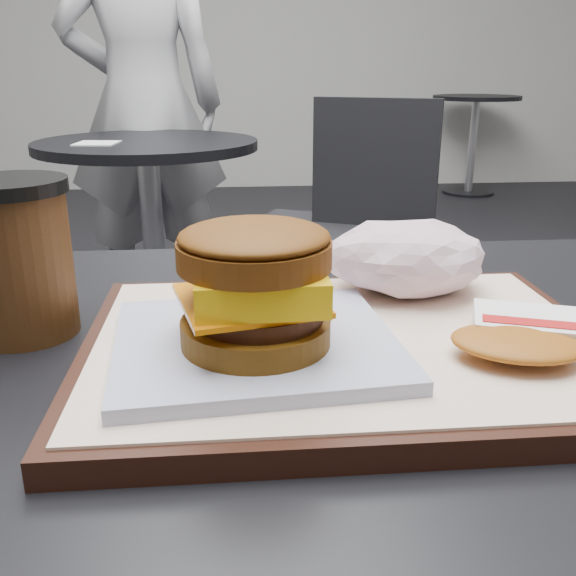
# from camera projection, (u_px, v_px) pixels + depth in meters

# --- Properties ---
(customer_table) EXTENTS (0.80, 0.60, 0.77)m
(customer_table) POSITION_uv_depth(u_px,v_px,m) (346.00, 546.00, 0.55)
(customer_table) COLOR #A5A5AA
(customer_table) RESTS_ON ground
(serving_tray) EXTENTS (0.38, 0.28, 0.02)m
(serving_tray) POSITION_uv_depth(u_px,v_px,m) (346.00, 348.00, 0.47)
(serving_tray) COLOR black
(serving_tray) RESTS_ON customer_table
(breakfast_sandwich) EXTENTS (0.20, 0.19, 0.09)m
(breakfast_sandwich) POSITION_uv_depth(u_px,v_px,m) (256.00, 300.00, 0.42)
(breakfast_sandwich) COLOR silver
(breakfast_sandwich) RESTS_ON serving_tray
(hash_brown) EXTENTS (0.13, 0.11, 0.02)m
(hash_brown) POSITION_uv_depth(u_px,v_px,m) (529.00, 335.00, 0.44)
(hash_brown) COLOR white
(hash_brown) RESTS_ON serving_tray
(crumpled_wrapper) EXTENTS (0.14, 0.11, 0.06)m
(crumpled_wrapper) POSITION_uv_depth(u_px,v_px,m) (406.00, 257.00, 0.55)
(crumpled_wrapper) COLOR white
(crumpled_wrapper) RESTS_ON serving_tray
(coffee_cup) EXTENTS (0.09, 0.09, 0.13)m
(coffee_cup) POSITION_uv_depth(u_px,v_px,m) (17.00, 256.00, 0.50)
(coffee_cup) COLOR #3F220F
(coffee_cup) RESTS_ON customer_table
(neighbor_table) EXTENTS (0.70, 0.70, 0.75)m
(neighbor_table) POSITION_uv_depth(u_px,v_px,m) (151.00, 203.00, 2.09)
(neighbor_table) COLOR black
(neighbor_table) RESTS_ON ground
(napkin) EXTENTS (0.13, 0.13, 0.00)m
(napkin) POSITION_uv_depth(u_px,v_px,m) (97.00, 143.00, 1.92)
(napkin) COLOR white
(napkin) RESTS_ON neighbor_table
(neighbor_chair) EXTENTS (0.66, 0.55, 0.88)m
(neighbor_chair) POSITION_uv_depth(u_px,v_px,m) (335.00, 217.00, 2.07)
(neighbor_chair) COLOR #95959A
(neighbor_chair) RESTS_ON ground
(patron) EXTENTS (0.64, 0.44, 1.67)m
(patron) POSITION_uv_depth(u_px,v_px,m) (144.00, 104.00, 2.42)
(patron) COLOR #BCBCC1
(patron) RESTS_ON ground
(bg_table_far) EXTENTS (0.66, 0.66, 0.75)m
(bg_table_far) POSITION_uv_depth(u_px,v_px,m) (475.00, 121.00, 4.94)
(bg_table_far) COLOR black
(bg_table_far) RESTS_ON ground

